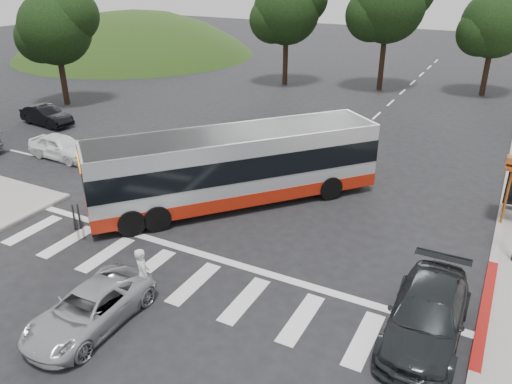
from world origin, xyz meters
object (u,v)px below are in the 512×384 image
Objects in this scene: transit_bus at (235,168)px; pedestrian at (143,274)px; dark_sedan at (427,315)px; silver_suv_south at (89,309)px.

transit_bus is 6.98× the size of pedestrian.
transit_bus is at bearing -48.13° from pedestrian.
dark_sedan is (9.40, -5.21, -0.92)m from transit_bus.
pedestrian reaches higher than silver_suv_south.
transit_bus is 10.79m from dark_sedan.
pedestrian is (0.94, -7.61, -0.74)m from transit_bus.
silver_suv_south is at bearing -47.34° from transit_bus.
dark_sedan reaches higher than silver_suv_south.
transit_bus is 9.52m from silver_suv_south.
pedestrian is at bearing 72.47° from silver_suv_south.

